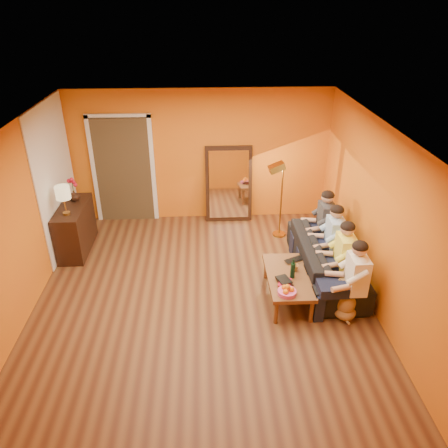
{
  "coord_description": "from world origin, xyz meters",
  "views": [
    {
      "loc": [
        0.06,
        -5.36,
        4.13
      ],
      "look_at": [
        0.35,
        0.5,
        1.0
      ],
      "focal_mm": 35.0,
      "sensor_mm": 36.0,
      "label": 1
    }
  ],
  "objects_px": {
    "person_mid_left": "(344,258)",
    "laptop": "(296,261)",
    "coffee_table": "(287,287)",
    "tumbler": "(295,268)",
    "mirror_frame": "(229,184)",
    "sofa": "(326,259)",
    "dog": "(345,298)",
    "vase": "(74,196)",
    "table_lamp": "(64,201)",
    "person_far_right": "(326,224)",
    "person_far_left": "(356,280)",
    "person_mid_right": "(334,240)",
    "floor_lamp": "(281,201)",
    "wine_bottle": "(293,268)",
    "sideboard": "(75,228)"
  },
  "relations": [
    {
      "from": "person_mid_left",
      "to": "laptop",
      "type": "xyz_separation_m",
      "value": [
        -0.68,
        0.22,
        -0.18
      ]
    },
    {
      "from": "coffee_table",
      "to": "tumbler",
      "type": "xyz_separation_m",
      "value": [
        0.12,
        0.12,
        0.26
      ]
    },
    {
      "from": "mirror_frame",
      "to": "sofa",
      "type": "distance_m",
      "value": 2.61
    },
    {
      "from": "dog",
      "to": "vase",
      "type": "relative_size",
      "value": 3.16
    },
    {
      "from": "table_lamp",
      "to": "vase",
      "type": "height_order",
      "value": "table_lamp"
    },
    {
      "from": "person_mid_left",
      "to": "person_far_right",
      "type": "relative_size",
      "value": 1.0
    },
    {
      "from": "sofa",
      "to": "person_far_right",
      "type": "relative_size",
      "value": 1.8
    },
    {
      "from": "laptop",
      "to": "person_far_left",
      "type": "bearing_deg",
      "value": -74.84
    },
    {
      "from": "coffee_table",
      "to": "person_mid_right",
      "type": "height_order",
      "value": "person_mid_right"
    },
    {
      "from": "floor_lamp",
      "to": "laptop",
      "type": "height_order",
      "value": "floor_lamp"
    },
    {
      "from": "floor_lamp",
      "to": "laptop",
      "type": "relative_size",
      "value": 4.62
    },
    {
      "from": "sofa",
      "to": "laptop",
      "type": "bearing_deg",
      "value": 112.44
    },
    {
      "from": "floor_lamp",
      "to": "wine_bottle",
      "type": "height_order",
      "value": "floor_lamp"
    },
    {
      "from": "coffee_table",
      "to": "vase",
      "type": "bearing_deg",
      "value": 152.21
    },
    {
      "from": "coffee_table",
      "to": "laptop",
      "type": "relative_size",
      "value": 3.92
    },
    {
      "from": "floor_lamp",
      "to": "dog",
      "type": "relative_size",
      "value": 2.44
    },
    {
      "from": "dog",
      "to": "person_mid_left",
      "type": "distance_m",
      "value": 0.64
    },
    {
      "from": "sideboard",
      "to": "vase",
      "type": "distance_m",
      "value": 0.58
    },
    {
      "from": "floor_lamp",
      "to": "wine_bottle",
      "type": "xyz_separation_m",
      "value": [
        -0.15,
        -1.99,
        -0.14
      ]
    },
    {
      "from": "coffee_table",
      "to": "wine_bottle",
      "type": "bearing_deg",
      "value": -44.7
    },
    {
      "from": "wine_bottle",
      "to": "dog",
      "type": "bearing_deg",
      "value": -28.08
    },
    {
      "from": "floor_lamp",
      "to": "wine_bottle",
      "type": "bearing_deg",
      "value": -100.16
    },
    {
      "from": "floor_lamp",
      "to": "person_far_left",
      "type": "xyz_separation_m",
      "value": [
        0.66,
        -2.37,
        -0.11
      ]
    },
    {
      "from": "mirror_frame",
      "to": "person_mid_right",
      "type": "bearing_deg",
      "value": -52.1
    },
    {
      "from": "person_far_right",
      "to": "floor_lamp",
      "type": "bearing_deg",
      "value": 132.4
    },
    {
      "from": "person_mid_right",
      "to": "person_far_right",
      "type": "xyz_separation_m",
      "value": [
        0.0,
        0.55,
        0.0
      ]
    },
    {
      "from": "sideboard",
      "to": "vase",
      "type": "bearing_deg",
      "value": 90.0
    },
    {
      "from": "laptop",
      "to": "person_mid_left",
      "type": "bearing_deg",
      "value": -44.32
    },
    {
      "from": "sideboard",
      "to": "tumbler",
      "type": "height_order",
      "value": "sideboard"
    },
    {
      "from": "table_lamp",
      "to": "person_mid_right",
      "type": "xyz_separation_m",
      "value": [
        4.37,
        -0.65,
        -0.49
      ]
    },
    {
      "from": "sofa",
      "to": "wine_bottle",
      "type": "xyz_separation_m",
      "value": [
        -0.68,
        -0.63,
        0.25
      ]
    },
    {
      "from": "mirror_frame",
      "to": "table_lamp",
      "type": "bearing_deg",
      "value": -153.68
    },
    {
      "from": "tumbler",
      "to": "laptop",
      "type": "bearing_deg",
      "value": 75.38
    },
    {
      "from": "sofa",
      "to": "person_mid_left",
      "type": "height_order",
      "value": "person_mid_left"
    },
    {
      "from": "dog",
      "to": "wine_bottle",
      "type": "xyz_separation_m",
      "value": [
        -0.7,
        0.37,
        0.28
      ]
    },
    {
      "from": "sofa",
      "to": "table_lamp",
      "type": "bearing_deg",
      "value": 79.98
    },
    {
      "from": "dog",
      "to": "person_far_left",
      "type": "distance_m",
      "value": 0.33
    },
    {
      "from": "mirror_frame",
      "to": "sofa",
      "type": "relative_size",
      "value": 0.69
    },
    {
      "from": "sideboard",
      "to": "person_mid_right",
      "type": "distance_m",
      "value": 4.48
    },
    {
      "from": "sideboard",
      "to": "person_mid_left",
      "type": "height_order",
      "value": "person_mid_left"
    },
    {
      "from": "table_lamp",
      "to": "laptop",
      "type": "xyz_separation_m",
      "value": [
        3.69,
        -0.98,
        -0.67
      ]
    },
    {
      "from": "mirror_frame",
      "to": "laptop",
      "type": "relative_size",
      "value": 4.88
    },
    {
      "from": "dog",
      "to": "person_mid_right",
      "type": "relative_size",
      "value": 0.48
    },
    {
      "from": "person_far_right",
      "to": "vase",
      "type": "bearing_deg",
      "value": 171.55
    },
    {
      "from": "sideboard",
      "to": "wine_bottle",
      "type": "distance_m",
      "value": 3.94
    },
    {
      "from": "coffee_table",
      "to": "person_far_right",
      "type": "relative_size",
      "value": 1.0
    },
    {
      "from": "sideboard",
      "to": "wine_bottle",
      "type": "relative_size",
      "value": 3.81
    },
    {
      "from": "sofa",
      "to": "coffee_table",
      "type": "relative_size",
      "value": 1.8
    },
    {
      "from": "person_far_right",
      "to": "laptop",
      "type": "height_order",
      "value": "person_far_right"
    },
    {
      "from": "person_far_left",
      "to": "person_far_right",
      "type": "xyz_separation_m",
      "value": [
        0.0,
        1.65,
        0.0
      ]
    }
  ]
}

